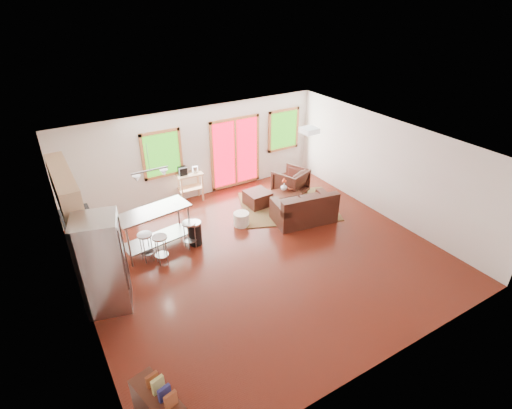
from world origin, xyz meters
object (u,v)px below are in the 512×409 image
ottoman (258,199)px  island (155,223)px  armchair (290,181)px  kitchen_cart (189,177)px  loveseat (304,210)px  refrigerator (103,264)px  coffee_table (284,194)px  rug (288,206)px

ottoman → island: island is taller
armchair → kitchen_cart: (-2.68, 1.13, 0.30)m
loveseat → ottoman: (-0.60, 1.34, -0.12)m
armchair → refrigerator: size_ratio=0.44×
loveseat → armchair: (0.58, 1.44, 0.10)m
coffee_table → refrigerator: size_ratio=0.50×
rug → refrigerator: 5.44m
rug → ottoman: ottoman is taller
loveseat → kitchen_cart: size_ratio=1.58×
loveseat → refrigerator: refrigerator is taller
armchair → loveseat: bearing=47.4°
ottoman → island: size_ratio=0.37×
rug → ottoman: 0.87m
ottoman → rug: bearing=-36.2°
loveseat → ottoman: 1.48m
rug → ottoman: size_ratio=4.10×
loveseat → rug: bearing=94.0°
ottoman → refrigerator: refrigerator is taller
island → armchair: bearing=9.1°
loveseat → coffee_table: (0.06, 1.02, -0.02)m
ottoman → loveseat: bearing=-65.8°
rug → kitchen_cart: size_ratio=2.41×
rug → ottoman: bearing=143.8°
loveseat → refrigerator: size_ratio=0.87×
rug → loveseat: bearing=-95.6°
loveseat → refrigerator: (-5.08, -0.58, 0.64)m
coffee_table → refrigerator: refrigerator is taller
coffee_table → kitchen_cart: size_ratio=0.92×
rug → kitchen_cart: kitchen_cart is taller
rug → loveseat: 0.90m
loveseat → ottoman: loveseat is taller
refrigerator → loveseat: bearing=21.6°
refrigerator → island: refrigerator is taller
armchair → kitchen_cart: bearing=-43.7°
coffee_table → rug: bearing=-82.9°
armchair → ottoman: bearing=-16.2°
loveseat → island: (-3.70, 0.75, 0.38)m
loveseat → coffee_table: 1.02m
coffee_table → armchair: armchair is taller
loveseat → armchair: armchair is taller
armchair → island: island is taller
armchair → refrigerator: bearing=-1.2°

